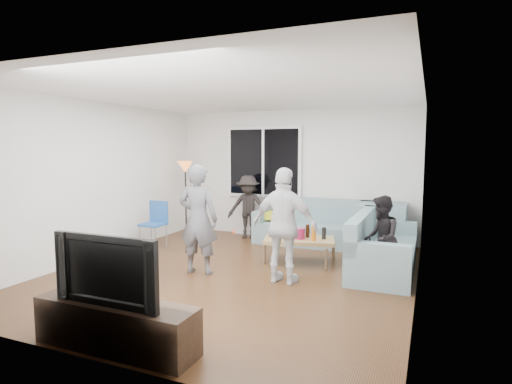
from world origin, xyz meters
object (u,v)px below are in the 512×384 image
at_px(player_left, 198,219).
at_px(television, 114,268).
at_px(sofa_back_section, 315,222).
at_px(tv_console, 116,325).
at_px(side_chair, 153,225).
at_px(sofa_right_section, 384,243).
at_px(coffee_table, 299,251).
at_px(spectator_back, 248,207).
at_px(floor_lamp, 186,199).
at_px(player_right, 284,226).
at_px(spectator_right, 381,238).

relative_size(player_left, television, 1.45).
relative_size(sofa_back_section, player_left, 1.43).
distance_m(tv_console, television, 0.54).
bearing_deg(player_left, side_chair, -39.60).
height_order(sofa_right_section, tv_console, sofa_right_section).
relative_size(coffee_table, television, 0.99).
xyz_separation_m(side_chair, spectator_back, (1.26, 1.47, 0.21)).
height_order(sofa_back_section, spectator_back, spectator_back).
relative_size(floor_lamp, tv_console, 0.97).
xyz_separation_m(sofa_back_section, floor_lamp, (-2.68, -0.32, 0.36)).
xyz_separation_m(floor_lamp, television, (2.07, -4.45, -0.02)).
bearing_deg(spectator_back, player_right, -70.86).
bearing_deg(sofa_right_section, player_left, 114.87).
bearing_deg(spectator_right, tv_console, -42.42).
bearing_deg(sofa_right_section, player_right, 132.14).
xyz_separation_m(player_right, television, (-0.80, -2.39, -0.03)).
height_order(side_chair, player_right, player_right).
bearing_deg(floor_lamp, coffee_table, -20.55).
bearing_deg(tv_console, side_chair, 121.84).
bearing_deg(side_chair, spectator_back, 50.30).
bearing_deg(spectator_back, sofa_back_section, -15.79).
bearing_deg(floor_lamp, side_chair, -90.00).
bearing_deg(floor_lamp, spectator_back, 15.72).
bearing_deg(spectator_right, side_chair, -103.34).
bearing_deg(spectator_back, coffee_table, -57.20).
bearing_deg(sofa_back_section, spectator_back, 178.79).
xyz_separation_m(sofa_back_section, player_right, (0.19, -2.38, 0.36)).
height_order(floor_lamp, tv_console, floor_lamp).
height_order(tv_console, television, television).
distance_m(player_right, spectator_back, 2.91).
height_order(spectator_right, television, spectator_right).
distance_m(coffee_table, floor_lamp, 3.02).
bearing_deg(sofa_right_section, tv_console, 150.00).
xyz_separation_m(sofa_back_section, spectator_right, (1.39, -1.79, 0.17)).
distance_m(player_left, tv_console, 2.44).
bearing_deg(spectator_right, television, -42.42).
height_order(sofa_right_section, player_right, player_right).
bearing_deg(tv_console, floor_lamp, 114.91).
relative_size(sofa_back_section, floor_lamp, 1.47).
bearing_deg(spectator_right, sofa_right_section, 171.51).
height_order(sofa_back_section, player_left, player_left).
height_order(player_right, spectator_right, player_right).
bearing_deg(player_right, player_left, 7.06).
distance_m(sofa_right_section, player_left, 2.78).
bearing_deg(spectator_right, floor_lamp, -118.29).
height_order(floor_lamp, player_right, player_right).
bearing_deg(player_right, sofa_back_section, -81.55).
xyz_separation_m(sofa_back_section, coffee_table, (0.09, -1.36, -0.22)).
relative_size(player_left, player_right, 1.02).
height_order(coffee_table, side_chair, side_chair).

